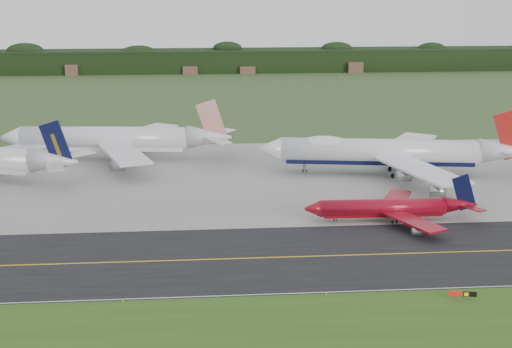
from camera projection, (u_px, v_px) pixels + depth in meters
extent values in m
plane|color=#2F4520|center=(324.00, 248.00, 132.53)|extent=(600.00, 600.00, 0.00)
cube|color=#2C5118|center=(367.00, 338.00, 98.85)|extent=(400.00, 30.00, 0.01)
cube|color=black|center=(328.00, 256.00, 128.68)|extent=(400.00, 32.00, 0.02)
cube|color=gray|center=(289.00, 176.00, 181.62)|extent=(400.00, 78.00, 0.01)
cube|color=gold|center=(328.00, 256.00, 128.68)|extent=(400.00, 0.40, 0.00)
cube|color=silver|center=(345.00, 292.00, 113.76)|extent=(400.00, 0.25, 0.00)
cube|color=black|center=(239.00, 60.00, 395.66)|extent=(700.00, 24.00, 12.00)
cylinder|color=silver|center=(379.00, 151.00, 181.80)|extent=(50.30, 13.97, 6.34)
cube|color=black|center=(379.00, 159.00, 182.34)|extent=(47.59, 12.02, 2.22)
cone|color=silver|center=(270.00, 149.00, 183.82)|extent=(7.14, 7.23, 6.34)
cone|color=silver|center=(506.00, 151.00, 179.41)|extent=(13.99, 8.30, 6.34)
ellipsoid|color=silver|center=(325.00, 144.00, 182.35)|extent=(13.61, 7.32, 4.04)
cube|color=silver|center=(422.00, 170.00, 167.86)|extent=(16.50, 29.64, 0.54)
cube|color=silver|center=(406.00, 144.00, 195.07)|extent=(23.23, 28.48, 0.54)
cube|color=#AD1B13|center=(510.00, 135.00, 178.24)|extent=(9.08, 1.91, 13.13)
cylinder|color=gray|center=(404.00, 176.00, 169.19)|extent=(3.83, 3.16, 2.66)
cylinder|color=gray|center=(392.00, 150.00, 195.20)|extent=(3.83, 3.16, 2.66)
cylinder|color=gray|center=(438.00, 191.00, 156.95)|extent=(3.83, 3.16, 2.66)
cylinder|color=gray|center=(407.00, 141.00, 206.62)|extent=(3.83, 3.16, 2.66)
cylinder|color=black|center=(305.00, 171.00, 184.61)|extent=(1.21, 0.68, 1.14)
cylinder|color=slate|center=(396.00, 170.00, 179.20)|extent=(1.01, 1.01, 4.24)
cylinder|color=black|center=(396.00, 176.00, 179.60)|extent=(1.22, 0.74, 1.14)
cylinder|color=slate|center=(393.00, 163.00, 185.92)|extent=(1.01, 1.01, 4.24)
cylinder|color=black|center=(392.00, 169.00, 186.32)|extent=(1.22, 0.74, 1.14)
cylinder|color=maroon|center=(383.00, 207.00, 147.05)|extent=(26.04, 3.92, 3.52)
cube|color=maroon|center=(383.00, 213.00, 147.35)|extent=(24.72, 3.02, 1.23)
cone|color=maroon|center=(313.00, 209.00, 146.14)|extent=(3.30, 3.57, 3.52)
cone|color=maroon|center=(461.00, 205.00, 148.01)|extent=(6.91, 3.62, 3.52)
cube|color=maroon|center=(414.00, 221.00, 140.52)|extent=(10.19, 15.13, 0.40)
cube|color=maroon|center=(395.00, 200.00, 154.46)|extent=(10.54, 15.07, 0.40)
cube|color=black|center=(464.00, 192.00, 147.35)|extent=(5.56, 0.37, 8.00)
cylinder|color=gray|center=(417.00, 232.00, 137.41)|extent=(1.94, 1.51, 1.48)
cylinder|color=gray|center=(390.00, 199.00, 158.03)|extent=(1.94, 1.51, 1.48)
cylinder|color=black|center=(335.00, 220.00, 147.10)|extent=(0.64, 0.29, 0.63)
cylinder|color=slate|center=(395.00, 219.00, 145.83)|extent=(0.50, 0.50, 1.81)
cylinder|color=black|center=(394.00, 222.00, 145.98)|extent=(0.64, 0.33, 0.63)
cylinder|color=slate|center=(390.00, 213.00, 149.55)|extent=(0.50, 0.50, 1.81)
cylinder|color=black|center=(390.00, 216.00, 149.71)|extent=(0.64, 0.33, 0.63)
cone|color=silver|center=(55.00, 161.00, 172.21)|extent=(13.05, 9.04, 6.04)
cube|color=silver|center=(8.00, 151.00, 189.12)|extent=(23.69, 25.60, 0.53)
cube|color=#0B0F34|center=(56.00, 145.00, 171.05)|extent=(8.26, 2.77, 12.18)
cylinder|color=gray|center=(36.00, 148.00, 199.69)|extent=(3.86, 3.34, 2.53)
cylinder|color=silver|center=(105.00, 138.00, 197.73)|extent=(46.72, 11.27, 6.43)
cube|color=white|center=(105.00, 145.00, 198.28)|extent=(44.25, 9.43, 2.25)
cone|color=silver|center=(12.00, 138.00, 198.36)|extent=(6.43, 7.00, 6.43)
cone|color=silver|center=(210.00, 137.00, 196.90)|extent=(12.83, 7.68, 6.43)
cube|color=silver|center=(124.00, 153.00, 185.03)|extent=(16.52, 27.80, 0.58)
cube|color=silver|center=(142.00, 133.00, 210.63)|extent=(20.84, 27.03, 0.58)
cube|color=#A81D0C|center=(212.00, 122.00, 195.80)|extent=(8.87, 1.45, 12.78)
cylinder|color=gray|center=(118.00, 166.00, 179.37)|extent=(3.78, 3.06, 2.70)
cylinder|color=gray|center=(145.00, 134.00, 217.22)|extent=(3.78, 3.06, 2.70)
cylinder|color=black|center=(43.00, 157.00, 199.57)|extent=(1.21, 0.64, 1.16)
cylinder|color=slate|center=(116.00, 155.00, 195.26)|extent=(0.99, 0.99, 4.06)
cylinder|color=black|center=(116.00, 160.00, 195.64)|extent=(1.21, 0.70, 1.16)
cylinder|color=slate|center=(121.00, 149.00, 202.09)|extent=(0.99, 0.99, 4.06)
cylinder|color=black|center=(121.00, 154.00, 202.46)|extent=(1.21, 0.70, 1.16)
cylinder|color=slate|center=(453.00, 298.00, 110.84)|extent=(0.11, 0.11, 0.63)
cylinder|color=slate|center=(470.00, 299.00, 110.58)|extent=(0.11, 0.11, 0.63)
cube|color=#9F160C|center=(455.00, 294.00, 110.63)|extent=(1.98, 0.52, 0.81)
cube|color=black|center=(466.00, 294.00, 110.46)|extent=(0.92, 0.32, 0.81)
cube|color=black|center=(473.00, 294.00, 110.36)|extent=(1.09, 0.35, 0.81)
cylinder|color=yellow|center=(123.00, 301.00, 110.02)|extent=(0.16, 0.16, 0.50)
cylinder|color=yellow|center=(326.00, 294.00, 112.49)|extent=(0.16, 0.16, 0.50)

